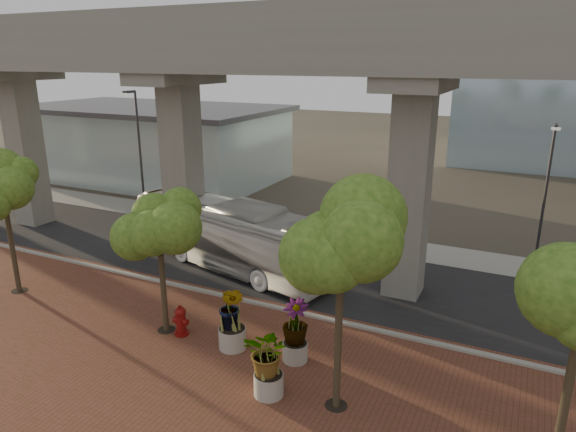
% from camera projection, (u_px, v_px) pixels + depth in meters
% --- Properties ---
extents(ground, '(160.00, 160.00, 0.00)m').
position_uv_depth(ground, '(266.00, 285.00, 24.23)').
color(ground, '#373328').
rests_on(ground, ground).
extents(brick_plaza, '(70.00, 13.00, 0.06)m').
position_uv_depth(brick_plaza, '(155.00, 374.00, 17.34)').
color(brick_plaza, brown).
rests_on(brick_plaza, ground).
extents(asphalt_road, '(90.00, 8.00, 0.04)m').
position_uv_depth(asphalt_road, '(284.00, 270.00, 25.95)').
color(asphalt_road, black).
rests_on(asphalt_road, ground).
extents(curb_strip, '(70.00, 0.25, 0.16)m').
position_uv_depth(curb_strip, '(244.00, 301.00, 22.49)').
color(curb_strip, gray).
rests_on(curb_strip, ground).
extents(far_sidewalk, '(90.00, 3.00, 0.06)m').
position_uv_depth(far_sidewalk, '(325.00, 237.00, 30.68)').
color(far_sidewalk, gray).
rests_on(far_sidewalk, ground).
extents(transit_viaduct, '(72.00, 5.60, 12.40)m').
position_uv_depth(transit_viaduct, '(284.00, 125.00, 23.81)').
color(transit_viaduct, gray).
rests_on(transit_viaduct, ground).
extents(station_pavilion, '(23.00, 13.00, 6.30)m').
position_uv_depth(station_pavilion, '(151.00, 141.00, 45.35)').
color(station_pavilion, silver).
rests_on(station_pavilion, ground).
extents(transit_bus, '(12.49, 5.74, 3.39)m').
position_uv_depth(transit_bus, '(230.00, 235.00, 25.95)').
color(transit_bus, silver).
rests_on(transit_bus, ground).
extents(fire_hydrant, '(0.62, 0.55, 1.23)m').
position_uv_depth(fire_hydrant, '(181.00, 321.00, 19.61)').
color(fire_hydrant, maroon).
rests_on(fire_hydrant, ground).
extents(planter_front, '(2.10, 2.10, 2.31)m').
position_uv_depth(planter_front, '(268.00, 356.00, 15.86)').
color(planter_front, gray).
rests_on(planter_front, ground).
extents(planter_right, '(2.16, 2.16, 2.31)m').
position_uv_depth(planter_right, '(295.00, 325.00, 17.70)').
color(planter_right, '#9A968B').
rests_on(planter_right, ground).
extents(planter_left, '(2.25, 2.25, 2.48)m').
position_uv_depth(planter_left, '(232.00, 311.00, 18.46)').
color(planter_left, gray).
rests_on(planter_left, ground).
extents(street_tree_far_west, '(3.34, 3.34, 6.34)m').
position_uv_depth(street_tree_far_west, '(2.00, 189.00, 22.11)').
color(street_tree_far_west, '#423726').
rests_on(street_tree_far_west, ground).
extents(street_tree_near_west, '(3.63, 3.63, 5.86)m').
position_uv_depth(street_tree_near_west, '(159.00, 229.00, 18.89)').
color(street_tree_near_west, '#423726').
rests_on(street_tree_near_west, ground).
extents(street_tree_near_east, '(3.95, 3.95, 6.82)m').
position_uv_depth(street_tree_near_east, '(341.00, 253.00, 14.27)').
color(street_tree_near_east, '#423726').
rests_on(street_tree_near_east, ground).
extents(streetlamp_west, '(0.41, 1.20, 8.31)m').
position_uv_depth(streetlamp_west, '(138.00, 146.00, 33.00)').
color(streetlamp_west, '#2B2C30').
rests_on(streetlamp_west, ground).
extents(streetlamp_east, '(0.37, 1.08, 7.43)m').
position_uv_depth(streetlamp_east, '(546.00, 190.00, 24.00)').
color(streetlamp_east, '#2C2C31').
rests_on(streetlamp_east, ground).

